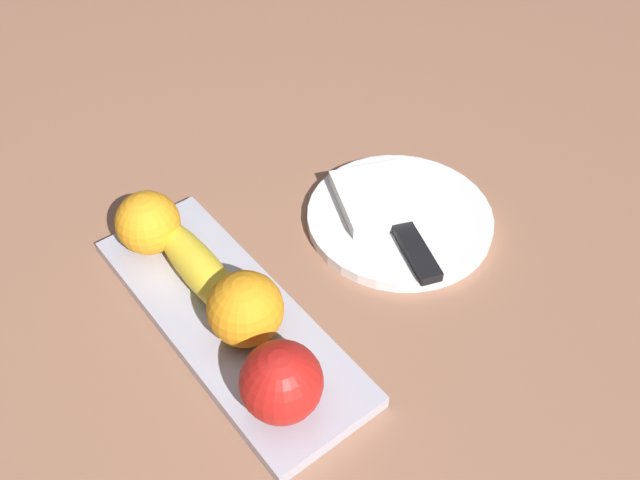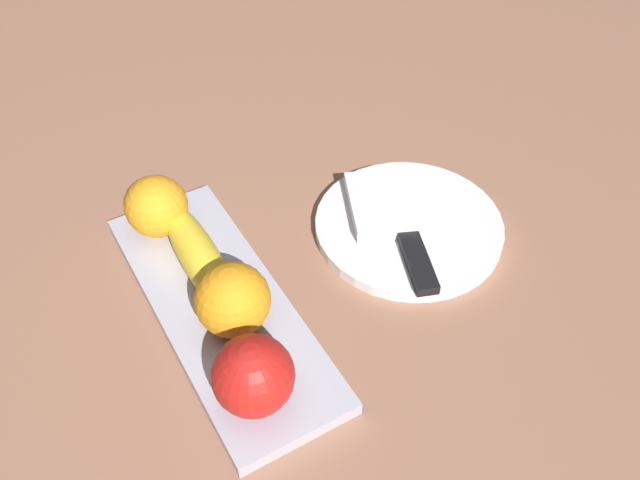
{
  "view_description": "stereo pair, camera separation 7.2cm",
  "coord_description": "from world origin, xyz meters",
  "px_view_note": "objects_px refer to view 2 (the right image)",
  "views": [
    {
      "loc": [
        -0.43,
        0.16,
        0.57
      ],
      "look_at": [
        -0.04,
        -0.15,
        0.05
      ],
      "focal_mm": 38.75,
      "sensor_mm": 36.0,
      "label": 1
    },
    {
      "loc": [
        -0.47,
        0.1,
        0.57
      ],
      "look_at": [
        -0.04,
        -0.15,
        0.05
      ],
      "focal_mm": 38.75,
      "sensor_mm": 36.0,
      "label": 2
    }
  ],
  "objects_px": {
    "apple": "(253,376)",
    "orange_near_banana": "(156,206)",
    "fruit_tray": "(221,307)",
    "dinner_plate": "(409,226)",
    "banana": "(199,256)",
    "knife": "(413,251)",
    "orange_near_apple": "(233,300)",
    "folded_napkin": "(396,203)"
  },
  "relations": [
    {
      "from": "apple",
      "to": "orange_near_banana",
      "type": "bearing_deg",
      "value": -1.31
    },
    {
      "from": "orange_near_apple",
      "to": "orange_near_banana",
      "type": "bearing_deg",
      "value": 5.33
    },
    {
      "from": "orange_near_banana",
      "to": "fruit_tray",
      "type": "bearing_deg",
      "value": -174.45
    },
    {
      "from": "dinner_plate",
      "to": "knife",
      "type": "distance_m",
      "value": 0.05
    },
    {
      "from": "orange_near_apple",
      "to": "dinner_plate",
      "type": "xyz_separation_m",
      "value": [
        0.03,
        -0.24,
        -0.05
      ]
    },
    {
      "from": "fruit_tray",
      "to": "dinner_plate",
      "type": "height_order",
      "value": "fruit_tray"
    },
    {
      "from": "orange_near_banana",
      "to": "banana",
      "type": "bearing_deg",
      "value": -169.62
    },
    {
      "from": "orange_near_banana",
      "to": "dinner_plate",
      "type": "height_order",
      "value": "orange_near_banana"
    },
    {
      "from": "orange_near_banana",
      "to": "folded_napkin",
      "type": "relative_size",
      "value": 0.64
    },
    {
      "from": "banana",
      "to": "orange_near_apple",
      "type": "distance_m",
      "value": 0.09
    },
    {
      "from": "orange_near_banana",
      "to": "knife",
      "type": "bearing_deg",
      "value": -127.74
    },
    {
      "from": "banana",
      "to": "knife",
      "type": "distance_m",
      "value": 0.23
    },
    {
      "from": "fruit_tray",
      "to": "banana",
      "type": "relative_size",
      "value": 1.95
    },
    {
      "from": "fruit_tray",
      "to": "banana",
      "type": "height_order",
      "value": "banana"
    },
    {
      "from": "orange_near_apple",
      "to": "knife",
      "type": "relative_size",
      "value": 0.42
    },
    {
      "from": "apple",
      "to": "knife",
      "type": "xyz_separation_m",
      "value": [
        0.08,
        -0.23,
        -0.03
      ]
    },
    {
      "from": "banana",
      "to": "knife",
      "type": "bearing_deg",
      "value": -112.58
    },
    {
      "from": "apple",
      "to": "dinner_plate",
      "type": "bearing_deg",
      "value": -65.03
    },
    {
      "from": "banana",
      "to": "dinner_plate",
      "type": "bearing_deg",
      "value": -100.71
    },
    {
      "from": "orange_near_apple",
      "to": "dinner_plate",
      "type": "distance_m",
      "value": 0.24
    },
    {
      "from": "dinner_plate",
      "to": "banana",
      "type": "bearing_deg",
      "value": 77.59
    },
    {
      "from": "banana",
      "to": "orange_near_banana",
      "type": "bearing_deg",
      "value": 12.08
    },
    {
      "from": "fruit_tray",
      "to": "knife",
      "type": "xyz_separation_m",
      "value": [
        -0.04,
        -0.21,
        0.01
      ]
    },
    {
      "from": "banana",
      "to": "folded_napkin",
      "type": "height_order",
      "value": "banana"
    },
    {
      "from": "fruit_tray",
      "to": "orange_near_banana",
      "type": "xyz_separation_m",
      "value": [
        0.13,
        0.01,
        0.04
      ]
    },
    {
      "from": "apple",
      "to": "orange_near_banana",
      "type": "xyz_separation_m",
      "value": [
        0.25,
        -0.01,
        -0.0
      ]
    },
    {
      "from": "dinner_plate",
      "to": "folded_napkin",
      "type": "distance_m",
      "value": 0.03
    },
    {
      "from": "fruit_tray",
      "to": "dinner_plate",
      "type": "xyz_separation_m",
      "value": [
        0.0,
        -0.24,
        -0.0
      ]
    },
    {
      "from": "fruit_tray",
      "to": "knife",
      "type": "relative_size",
      "value": 1.97
    },
    {
      "from": "apple",
      "to": "banana",
      "type": "relative_size",
      "value": 0.42
    },
    {
      "from": "banana",
      "to": "knife",
      "type": "height_order",
      "value": "banana"
    },
    {
      "from": "apple",
      "to": "folded_napkin",
      "type": "bearing_deg",
      "value": -60.26
    },
    {
      "from": "orange_near_banana",
      "to": "folded_napkin",
      "type": "distance_m",
      "value": 0.27
    },
    {
      "from": "fruit_tray",
      "to": "dinner_plate",
      "type": "bearing_deg",
      "value": -90.0
    },
    {
      "from": "folded_napkin",
      "to": "dinner_plate",
      "type": "bearing_deg",
      "value": 180.0
    },
    {
      "from": "orange_near_apple",
      "to": "folded_napkin",
      "type": "height_order",
      "value": "orange_near_apple"
    },
    {
      "from": "banana",
      "to": "apple",
      "type": "bearing_deg",
      "value": 174.98
    },
    {
      "from": "orange_near_apple",
      "to": "fruit_tray",
      "type": "bearing_deg",
      "value": 4.45
    },
    {
      "from": "fruit_tray",
      "to": "orange_near_banana",
      "type": "distance_m",
      "value": 0.14
    },
    {
      "from": "banana",
      "to": "knife",
      "type": "xyz_separation_m",
      "value": [
        -0.09,
        -0.21,
        -0.02
      ]
    },
    {
      "from": "apple",
      "to": "dinner_plate",
      "type": "height_order",
      "value": "apple"
    },
    {
      "from": "fruit_tray",
      "to": "banana",
      "type": "bearing_deg",
      "value": -1.93
    }
  ]
}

